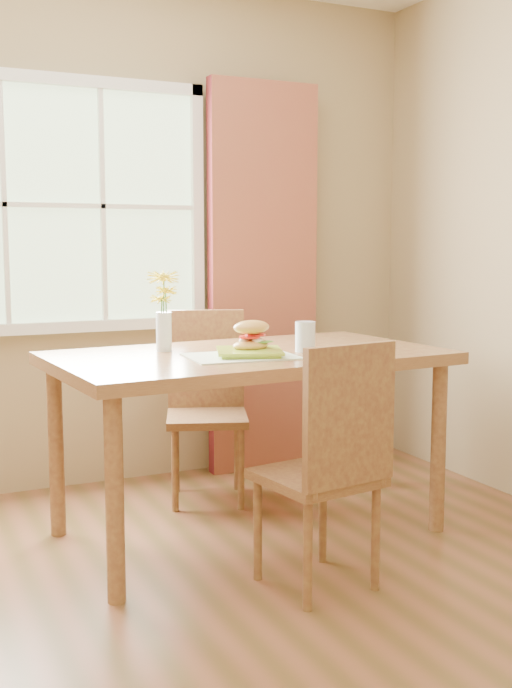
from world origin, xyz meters
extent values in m
cube|color=brown|center=(0.00, 0.00, -0.01)|extent=(4.20, 3.80, 0.02)
cube|color=#9B855D|center=(0.00, 1.91, 1.35)|extent=(4.20, 0.02, 2.70)
cube|color=#A4C494|center=(0.00, 1.88, 1.50)|extent=(1.50, 0.02, 1.20)
cube|color=white|center=(0.00, 1.85, 2.13)|extent=(1.62, 0.04, 0.06)
cube|color=white|center=(0.00, 1.85, 0.87)|extent=(1.62, 0.04, 0.06)
cube|color=white|center=(0.78, 1.85, 1.50)|extent=(0.06, 0.04, 1.32)
cube|color=white|center=(0.00, 1.85, 1.50)|extent=(1.50, 0.03, 0.02)
cube|color=maroon|center=(1.15, 1.78, 1.10)|extent=(0.65, 0.08, 2.20)
cube|color=olive|center=(0.63, 0.84, 0.80)|extent=(1.76, 1.07, 0.05)
cylinder|color=olive|center=(-0.11, 0.40, 0.39)|extent=(0.07, 0.07, 0.78)
cylinder|color=olive|center=(1.42, 0.50, 0.39)|extent=(0.07, 0.07, 0.78)
cylinder|color=olive|center=(-0.16, 1.18, 0.39)|extent=(0.07, 0.07, 0.78)
cylinder|color=olive|center=(1.37, 1.29, 0.39)|extent=(0.07, 0.07, 0.78)
cube|color=olive|center=(0.63, 0.22, 0.43)|extent=(0.45, 0.45, 0.04)
cube|color=olive|center=(0.66, 0.04, 0.70)|extent=(0.40, 0.09, 0.51)
cylinder|color=olive|center=(0.50, 0.04, 0.20)|extent=(0.03, 0.03, 0.41)
cylinder|color=olive|center=(0.81, 0.09, 0.20)|extent=(0.03, 0.03, 0.41)
cylinder|color=olive|center=(0.45, 0.36, 0.20)|extent=(0.03, 0.03, 0.41)
cylinder|color=olive|center=(0.77, 0.40, 0.20)|extent=(0.03, 0.03, 0.41)
cube|color=olive|center=(0.63, 1.35, 0.43)|extent=(0.51, 0.51, 0.04)
cube|color=olive|center=(0.69, 1.52, 0.70)|extent=(0.39, 0.17, 0.51)
cylinder|color=olive|center=(0.42, 1.25, 0.20)|extent=(0.03, 0.03, 0.41)
cylinder|color=olive|center=(0.73, 1.14, 0.20)|extent=(0.03, 0.03, 0.41)
cylinder|color=olive|center=(0.53, 1.56, 0.20)|extent=(0.03, 0.03, 0.41)
cylinder|color=olive|center=(0.84, 1.45, 0.20)|extent=(0.03, 0.03, 0.41)
cube|color=silver|center=(0.54, 0.71, 0.83)|extent=(0.47, 0.36, 0.01)
cube|color=#97C030|center=(0.58, 0.71, 0.84)|extent=(0.35, 0.35, 0.01)
ellipsoid|color=#F2C252|center=(0.60, 0.74, 0.87)|extent=(0.20, 0.16, 0.05)
ellipsoid|color=#4C8C2D|center=(0.65, 0.72, 0.89)|extent=(0.10, 0.06, 0.01)
cylinder|color=red|center=(0.59, 0.74, 0.91)|extent=(0.09, 0.09, 0.01)
cylinder|color=red|center=(0.62, 0.75, 0.92)|extent=(0.09, 0.09, 0.01)
ellipsoid|color=#F2C252|center=(0.60, 0.75, 0.95)|extent=(0.20, 0.16, 0.06)
cylinder|color=silver|center=(0.86, 0.75, 0.90)|extent=(0.09, 0.09, 0.13)
cylinder|color=silver|center=(0.86, 0.75, 0.89)|extent=(0.08, 0.08, 0.11)
cylinder|color=silver|center=(0.30, 1.03, 0.92)|extent=(0.07, 0.07, 0.17)
cylinder|color=silver|center=(0.30, 1.03, 0.87)|extent=(0.06, 0.06, 0.09)
cylinder|color=#3D7028|center=(0.30, 1.03, 0.99)|extent=(0.01, 0.01, 0.33)
cylinder|color=#3D7028|center=(0.31, 1.02, 0.96)|extent=(0.01, 0.01, 0.27)
cylinder|color=#3D7028|center=(0.29, 1.04, 0.95)|extent=(0.01, 0.01, 0.23)
camera|label=1|loc=(-0.83, -2.37, 1.31)|focal=42.00mm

